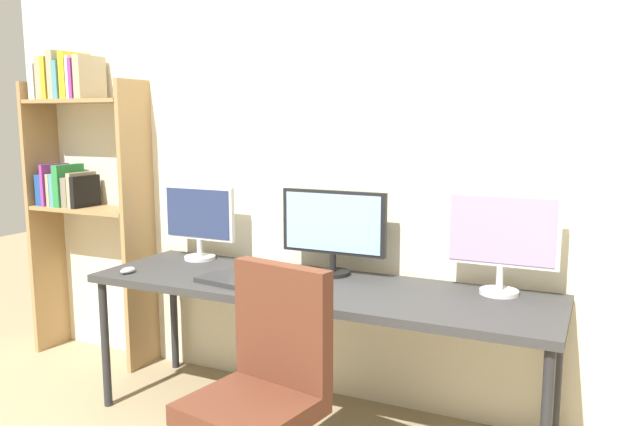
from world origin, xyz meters
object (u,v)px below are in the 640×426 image
(desk, at_px, (316,294))
(monitor_left, at_px, (199,219))
(computer_mouse, at_px, (128,270))
(monitor_center, at_px, (333,227))
(bookshelf, at_px, (79,166))
(keyboard_main, at_px, (294,294))
(monitor_right, at_px, (502,236))
(office_chair, at_px, (262,420))
(laptop_closed, at_px, (232,280))

(desk, bearing_deg, monitor_left, 165.96)
(desk, relative_size, computer_mouse, 24.35)
(monitor_left, height_order, computer_mouse, monitor_left)
(monitor_center, bearing_deg, computer_mouse, -156.47)
(computer_mouse, bearing_deg, bookshelf, 150.13)
(computer_mouse, bearing_deg, keyboard_main, -0.44)
(bookshelf, xyz_separation_m, monitor_center, (1.79, -0.02, -0.26))
(desk, bearing_deg, monitor_right, 14.04)
(office_chair, relative_size, computer_mouse, 10.31)
(computer_mouse, bearing_deg, monitor_center, 23.53)
(desk, xyz_separation_m, laptop_closed, (-0.40, -0.14, 0.06))
(monitor_left, relative_size, computer_mouse, 4.85)
(keyboard_main, bearing_deg, monitor_right, 27.53)
(monitor_right, relative_size, laptop_closed, 1.61)
(bookshelf, distance_m, computer_mouse, 1.04)
(monitor_right, bearing_deg, monitor_left, -180.00)
(desk, xyz_separation_m, monitor_left, (-0.85, 0.21, 0.29))
(monitor_left, height_order, monitor_center, monitor_center)
(laptop_closed, bearing_deg, computer_mouse, -163.33)
(desk, xyz_separation_m, bookshelf, (-1.79, 0.23, 0.56))
(bookshelf, relative_size, office_chair, 1.99)
(keyboard_main, bearing_deg, monitor_left, 152.48)
(bookshelf, xyz_separation_m, computer_mouse, (0.79, -0.45, -0.50))
(monitor_right, relative_size, keyboard_main, 1.60)
(monitor_left, distance_m, computer_mouse, 0.51)
(keyboard_main, xyz_separation_m, computer_mouse, (-1.00, 0.01, 0.01))
(desk, relative_size, office_chair, 2.36)
(keyboard_main, xyz_separation_m, laptop_closed, (-0.40, 0.09, 0.00))
(office_chair, height_order, computer_mouse, office_chair)
(monitor_right, bearing_deg, laptop_closed, -164.35)
(keyboard_main, bearing_deg, office_chair, -76.49)
(laptop_closed, bearing_deg, monitor_left, 150.69)
(bookshelf, distance_m, office_chair, 2.31)
(monitor_center, height_order, keyboard_main, monitor_center)
(office_chair, bearing_deg, monitor_left, 135.44)
(office_chair, relative_size, laptop_closed, 3.09)
(office_chair, distance_m, monitor_left, 1.48)
(keyboard_main, bearing_deg, computer_mouse, 179.56)
(computer_mouse, height_order, laptop_closed, computer_mouse)
(monitor_left, height_order, laptop_closed, monitor_left)
(desk, height_order, office_chair, office_chair)
(monitor_left, height_order, monitor_right, monitor_right)
(office_chair, xyz_separation_m, laptop_closed, (-0.52, 0.61, 0.35))
(keyboard_main, relative_size, laptop_closed, 1.01)
(monitor_left, xyz_separation_m, computer_mouse, (-0.15, -0.43, -0.22))
(office_chair, height_order, keyboard_main, office_chair)
(monitor_left, xyz_separation_m, monitor_center, (0.85, 0.00, 0.01))
(office_chair, xyz_separation_m, monitor_left, (-0.97, 0.96, 0.58))
(bookshelf, bearing_deg, keyboard_main, -14.46)
(laptop_closed, bearing_deg, office_chair, -40.67)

